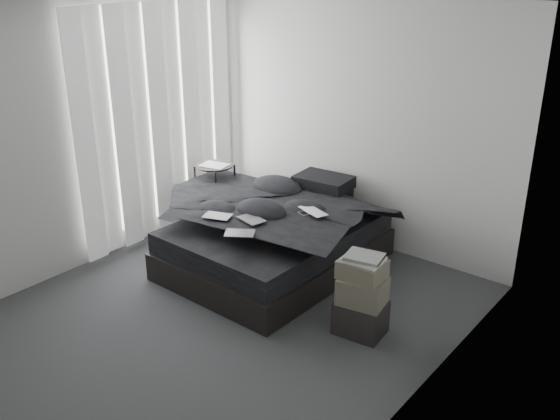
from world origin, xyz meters
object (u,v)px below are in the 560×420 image
Objects in this scene: laptop at (309,206)px; box_lower at (360,317)px; bed at (275,254)px; side_stand at (216,197)px.

laptop reaches higher than box_lower.
side_stand is (-1.12, 0.31, 0.24)m from bed.
box_lower is (0.93, -0.53, -0.60)m from laptop.
side_stand is at bearing 161.92° from box_lower.
laptop is 1.57m from side_stand.
laptop is at bearing -10.07° from side_stand.
box_lower is at bearing -19.15° from bed.
bed is 1.19m from side_stand.
side_stand is 2.57m from box_lower.
side_stand is at bearing -170.88° from laptop.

